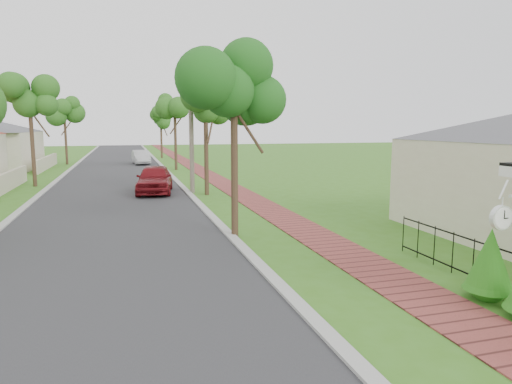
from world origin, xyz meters
name	(u,v)px	position (x,y,z in m)	size (l,w,h in m)	color
ground	(287,336)	(0.00, 0.00, 0.00)	(160.00, 160.00, 0.00)	#396B19
road	(116,188)	(-3.00, 20.00, 0.00)	(7.00, 120.00, 0.02)	#28282B
kerb_right	(181,186)	(0.65, 20.00, 0.00)	(0.30, 120.00, 0.10)	#9E9E99
kerb_left	(46,190)	(-6.65, 20.00, 0.00)	(0.30, 120.00, 0.10)	#9E9E99
sidewalk	(224,184)	(3.25, 20.00, 0.00)	(1.50, 120.00, 0.03)	brown
street_trees	(116,111)	(-2.87, 26.84, 4.54)	(10.70, 37.65, 5.89)	#382619
parked_car_red	(155,179)	(-1.00, 17.33, 0.73)	(1.73, 4.29, 1.46)	maroon
parked_car_white	(141,157)	(-1.00, 36.16, 0.63)	(1.33, 3.83, 1.26)	silver
near_tree	(234,88)	(0.80, 7.00, 4.61)	(2.25, 2.25, 5.78)	#382619
utility_pole	(191,124)	(0.90, 16.91, 3.57)	(1.20, 0.24, 7.02)	#786B5E
station_clock	(503,216)	(3.69, -0.60, 1.95)	(1.06, 0.13, 0.60)	white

